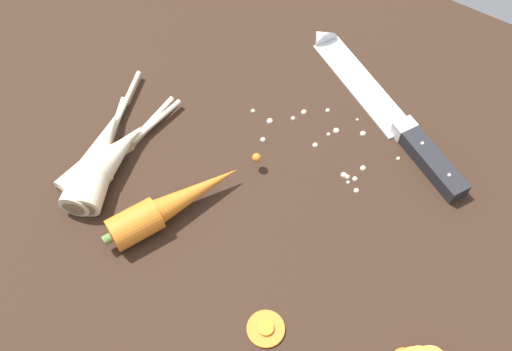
{
  "coord_description": "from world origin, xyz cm",
  "views": [
    {
      "loc": [
        21.79,
        -34.33,
        62.3
      ],
      "look_at": [
        0.0,
        -2.0,
        1.5
      ],
      "focal_mm": 39.66,
      "sensor_mm": 36.0,
      "label": 1
    }
  ],
  "objects_px": {
    "parsnip_mid_right": "(98,168)",
    "carrot_slice_stray_near": "(266,328)",
    "chefs_knife": "(379,102)",
    "parsnip_mid_left": "(110,160)",
    "whole_carrot": "(172,205)",
    "parsnip_front": "(105,160)",
    "parsnip_back": "(97,158)"
  },
  "relations": [
    {
      "from": "chefs_knife",
      "to": "carrot_slice_stray_near",
      "type": "relative_size",
      "value": 7.53
    },
    {
      "from": "parsnip_front",
      "to": "parsnip_mid_right",
      "type": "distance_m",
      "value": 0.01
    },
    {
      "from": "chefs_knife",
      "to": "whole_carrot",
      "type": "distance_m",
      "value": 0.33
    },
    {
      "from": "parsnip_front",
      "to": "parsnip_back",
      "type": "xyz_separation_m",
      "value": [
        -0.01,
        -0.0,
        -0.0
      ]
    },
    {
      "from": "whole_carrot",
      "to": "parsnip_mid_right",
      "type": "bearing_deg",
      "value": -174.57
    },
    {
      "from": "parsnip_back",
      "to": "parsnip_front",
      "type": "bearing_deg",
      "value": 11.53
    },
    {
      "from": "parsnip_mid_left",
      "to": "carrot_slice_stray_near",
      "type": "distance_m",
      "value": 0.29
    },
    {
      "from": "carrot_slice_stray_near",
      "to": "whole_carrot",
      "type": "bearing_deg",
      "value": 161.68
    },
    {
      "from": "whole_carrot",
      "to": "parsnip_back",
      "type": "height_order",
      "value": "whole_carrot"
    },
    {
      "from": "whole_carrot",
      "to": "parsnip_mid_right",
      "type": "xyz_separation_m",
      "value": [
        -0.11,
        -0.01,
        -0.0
      ]
    },
    {
      "from": "parsnip_front",
      "to": "whole_carrot",
      "type": "bearing_deg",
      "value": -1.76
    },
    {
      "from": "chefs_knife",
      "to": "carrot_slice_stray_near",
      "type": "height_order",
      "value": "chefs_knife"
    },
    {
      "from": "parsnip_mid_right",
      "to": "parsnip_back",
      "type": "relative_size",
      "value": 0.76
    },
    {
      "from": "whole_carrot",
      "to": "parsnip_mid_left",
      "type": "xyz_separation_m",
      "value": [
        -0.11,
        0.01,
        -0.0
      ]
    },
    {
      "from": "parsnip_front",
      "to": "carrot_slice_stray_near",
      "type": "xyz_separation_m",
      "value": [
        0.29,
        -0.06,
        -0.02
      ]
    },
    {
      "from": "chefs_knife",
      "to": "parsnip_back",
      "type": "bearing_deg",
      "value": -130.6
    },
    {
      "from": "chefs_knife",
      "to": "parsnip_mid_right",
      "type": "distance_m",
      "value": 0.4
    },
    {
      "from": "parsnip_front",
      "to": "parsnip_mid_left",
      "type": "bearing_deg",
      "value": 44.86
    },
    {
      "from": "parsnip_front",
      "to": "parsnip_mid_left",
      "type": "height_order",
      "value": "same"
    },
    {
      "from": "parsnip_mid_left",
      "to": "whole_carrot",
      "type": "bearing_deg",
      "value": -4.3
    },
    {
      "from": "whole_carrot",
      "to": "parsnip_mid_right",
      "type": "height_order",
      "value": "whole_carrot"
    },
    {
      "from": "parsnip_mid_right",
      "to": "carrot_slice_stray_near",
      "type": "xyz_separation_m",
      "value": [
        0.29,
        -0.05,
        -0.02
      ]
    },
    {
      "from": "chefs_knife",
      "to": "parsnip_front",
      "type": "height_order",
      "value": "parsnip_front"
    },
    {
      "from": "chefs_knife",
      "to": "carrot_slice_stray_near",
      "type": "distance_m",
      "value": 0.36
    },
    {
      "from": "chefs_knife",
      "to": "parsnip_mid_left",
      "type": "xyz_separation_m",
      "value": [
        -0.24,
        -0.29,
        0.01
      ]
    },
    {
      "from": "parsnip_front",
      "to": "parsnip_mid_right",
      "type": "relative_size",
      "value": 1.18
    },
    {
      "from": "whole_carrot",
      "to": "parsnip_mid_left",
      "type": "distance_m",
      "value": 0.11
    },
    {
      "from": "parsnip_mid_left",
      "to": "carrot_slice_stray_near",
      "type": "bearing_deg",
      "value": -13.17
    },
    {
      "from": "whole_carrot",
      "to": "carrot_slice_stray_near",
      "type": "xyz_separation_m",
      "value": [
        0.18,
        -0.06,
        -0.02
      ]
    },
    {
      "from": "chefs_knife",
      "to": "carrot_slice_stray_near",
      "type": "xyz_separation_m",
      "value": [
        0.05,
        -0.36,
        -0.0
      ]
    },
    {
      "from": "chefs_knife",
      "to": "parsnip_front",
      "type": "xyz_separation_m",
      "value": [
        -0.25,
        -0.3,
        0.01
      ]
    },
    {
      "from": "parsnip_front",
      "to": "parsnip_mid_left",
      "type": "relative_size",
      "value": 1.05
    }
  ]
}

